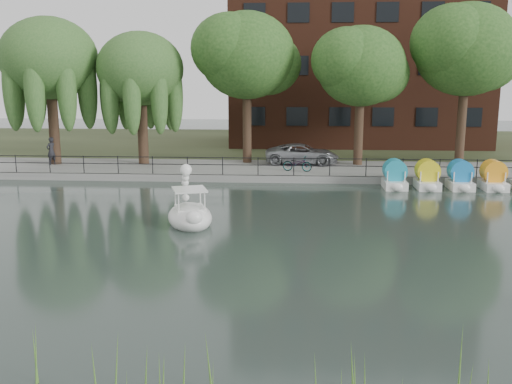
# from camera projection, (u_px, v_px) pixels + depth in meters

# --- Properties ---
(ground_plane) EXTENTS (120.00, 120.00, 0.00)m
(ground_plane) POSITION_uv_depth(u_px,v_px,m) (233.00, 253.00, 19.14)
(ground_plane) COLOR #374342
(promenade) EXTENTS (40.00, 6.00, 0.40)m
(promenade) POSITION_uv_depth(u_px,v_px,m) (261.00, 170.00, 34.74)
(promenade) COLOR gray
(promenade) RESTS_ON ground_plane
(kerb) EXTENTS (40.00, 0.25, 0.40)m
(kerb) POSITION_uv_depth(u_px,v_px,m) (258.00, 179.00, 31.86)
(kerb) COLOR gray
(kerb) RESTS_ON ground_plane
(land_strip) EXTENTS (60.00, 22.00, 0.36)m
(land_strip) POSITION_uv_depth(u_px,v_px,m) (270.00, 144.00, 48.43)
(land_strip) COLOR #47512D
(land_strip) RESTS_ON ground_plane
(railing) EXTENTS (32.00, 0.05, 1.00)m
(railing) POSITION_uv_depth(u_px,v_px,m) (258.00, 162.00, 31.86)
(railing) COLOR black
(railing) RESTS_ON promenade
(apartment_building) EXTENTS (20.00, 10.07, 18.00)m
(apartment_building) POSITION_uv_depth(u_px,v_px,m) (357.00, 32.00, 46.11)
(apartment_building) COLOR #4C1E16
(apartment_building) RESTS_ON land_strip
(willow_left) EXTENTS (5.88, 5.88, 9.01)m
(willow_left) POSITION_uv_depth(u_px,v_px,m) (49.00, 59.00, 34.74)
(willow_left) COLOR #473323
(willow_left) RESTS_ON promenade
(willow_mid) EXTENTS (5.32, 5.32, 8.15)m
(willow_mid) POSITION_uv_depth(u_px,v_px,m) (140.00, 69.00, 35.00)
(willow_mid) COLOR #473323
(willow_mid) RESTS_ON promenade
(broadleaf_center) EXTENTS (6.00, 6.00, 9.25)m
(broadleaf_center) POSITION_uv_depth(u_px,v_px,m) (247.00, 56.00, 35.39)
(broadleaf_center) COLOR #473323
(broadleaf_center) RESTS_ON promenade
(broadleaf_right) EXTENTS (5.40, 5.40, 8.32)m
(broadleaf_right) POSITION_uv_depth(u_px,v_px,m) (361.00, 67.00, 34.58)
(broadleaf_right) COLOR #473323
(broadleaf_right) RESTS_ON promenade
(broadleaf_far) EXTENTS (6.30, 6.30, 9.71)m
(broadleaf_far) POSITION_uv_depth(u_px,v_px,m) (467.00, 50.00, 34.93)
(broadleaf_far) COLOR #473323
(broadleaf_far) RESTS_ON promenade
(minivan) EXTENTS (2.67, 5.36, 1.46)m
(minivan) POSITION_uv_depth(u_px,v_px,m) (302.00, 153.00, 35.79)
(minivan) COLOR gray
(minivan) RESTS_ON promenade
(bicycle) EXTENTS (0.95, 1.81, 1.00)m
(bicycle) POSITION_uv_depth(u_px,v_px,m) (297.00, 163.00, 33.11)
(bicycle) COLOR gray
(bicycle) RESTS_ON promenade
(pedestrian) EXTENTS (0.79, 0.86, 1.98)m
(pedestrian) POSITION_uv_depth(u_px,v_px,m) (51.00, 149.00, 35.44)
(pedestrian) COLOR black
(pedestrian) RESTS_ON promenade
(swan_boat) EXTENTS (2.49, 3.14, 2.33)m
(swan_boat) POSITION_uv_depth(u_px,v_px,m) (190.00, 212.00, 22.78)
(swan_boat) COLOR white
(swan_boat) RESTS_ON ground_plane
(pedal_boat_row) EXTENTS (7.95, 1.70, 1.40)m
(pedal_boat_row) POSITION_uv_depth(u_px,v_px,m) (460.00, 178.00, 29.93)
(pedal_boat_row) COLOR white
(pedal_boat_row) RESTS_ON ground_plane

